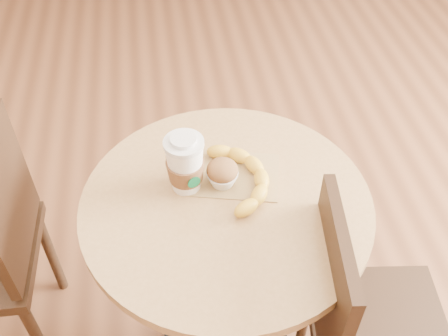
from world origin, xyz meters
The scene contains 6 objects.
cafe_table centered at (0.10, 0.01, 0.55)m, with size 0.76×0.76×0.75m.
chair_right centered at (0.43, -0.22, 0.47)m, with size 0.42×0.42×0.86m.
kraft_bag centered at (0.13, 0.10, 0.75)m, with size 0.24×0.18×0.00m, color #9C7C4B.
coffee_cup centered at (0.00, 0.08, 0.83)m, with size 0.10×0.10×0.17m.
muffin centered at (0.10, 0.07, 0.79)m, with size 0.09×0.09×0.08m.
banana centered at (0.15, 0.07, 0.77)m, with size 0.17×0.29×0.04m, color gold, non-canonical shape.
Camera 1 is at (-0.04, -0.87, 1.77)m, focal length 42.00 mm.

